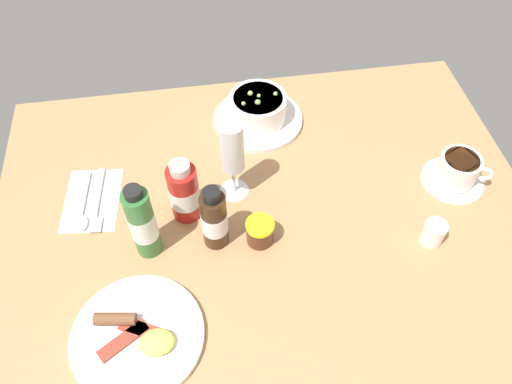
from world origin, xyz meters
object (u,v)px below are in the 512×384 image
(creamer_jug, at_px, (433,232))
(sauce_bottle_red, at_px, (184,192))
(cutlery_setting, at_px, (92,201))
(coffee_cup, at_px, (457,171))
(wine_glass, at_px, (232,151))
(breakfast_plate, at_px, (138,336))
(sauce_bottle_green, at_px, (142,223))
(jam_jar, at_px, (260,232))
(porridge_bowl, at_px, (258,110))
(sauce_bottle_brown, at_px, (214,220))

(creamer_jug, bearing_deg, sauce_bottle_red, -16.87)
(cutlery_setting, height_order, coffee_cup, coffee_cup)
(cutlery_setting, xyz_separation_m, wine_glass, (-0.30, 0.02, 0.12))
(cutlery_setting, bearing_deg, breakfast_plate, 106.73)
(coffee_cup, height_order, sauce_bottle_green, sauce_bottle_green)
(coffee_cup, bearing_deg, cutlery_setting, -4.69)
(creamer_jug, distance_m, jam_jar, 0.33)
(coffee_cup, relative_size, jam_jar, 2.37)
(sauce_bottle_green, xyz_separation_m, sauce_bottle_red, (-0.08, -0.07, -0.02))
(coffee_cup, xyz_separation_m, creamer_jug, (0.10, 0.13, -0.01))
(coffee_cup, relative_size, sauce_bottle_green, 0.72)
(porridge_bowl, distance_m, sauce_bottle_brown, 0.34)
(cutlery_setting, relative_size, sauce_bottle_green, 0.96)
(porridge_bowl, xyz_separation_m, creamer_jug, (-0.28, 0.38, -0.01))
(breakfast_plate, bearing_deg, sauce_bottle_brown, -130.47)
(wine_glass, distance_m, sauce_bottle_green, 0.22)
(porridge_bowl, height_order, wine_glass, wine_glass)
(cutlery_setting, distance_m, wine_glass, 0.32)
(cutlery_setting, bearing_deg, wine_glass, 176.86)
(cutlery_setting, xyz_separation_m, coffee_cup, (-0.76, 0.06, 0.03))
(sauce_bottle_brown, xyz_separation_m, breakfast_plate, (0.15, 0.18, -0.06))
(cutlery_setting, bearing_deg, sauce_bottle_brown, 151.80)
(creamer_jug, bearing_deg, sauce_bottle_green, -7.01)
(porridge_bowl, bearing_deg, wine_glass, 67.57)
(sauce_bottle_green, bearing_deg, sauce_bottle_brown, 179.50)
(porridge_bowl, relative_size, sauce_bottle_brown, 1.37)
(wine_glass, height_order, jam_jar, wine_glass)
(porridge_bowl, xyz_separation_m, jam_jar, (0.05, 0.33, -0.01))
(creamer_jug, xyz_separation_m, sauce_bottle_red, (0.46, -0.14, 0.04))
(creamer_jug, relative_size, sauce_bottle_green, 0.31)
(cutlery_setting, distance_m, jam_jar, 0.36)
(breakfast_plate, bearing_deg, cutlery_setting, -73.27)
(wine_glass, relative_size, breakfast_plate, 0.84)
(creamer_jug, height_order, sauce_bottle_brown, sauce_bottle_brown)
(coffee_cup, distance_m, wine_glass, 0.48)
(creamer_jug, relative_size, sauce_bottle_red, 0.38)
(cutlery_setting, relative_size, wine_glass, 0.91)
(sauce_bottle_brown, bearing_deg, wine_glass, -113.52)
(sauce_bottle_red, bearing_deg, sauce_bottle_green, 43.51)
(sauce_bottle_brown, relative_size, sauce_bottle_red, 1.04)
(creamer_jug, bearing_deg, breakfast_plate, 11.34)
(cutlery_setting, distance_m, sauce_bottle_red, 0.21)
(porridge_bowl, xyz_separation_m, wine_glass, (0.08, 0.20, 0.09))
(coffee_cup, xyz_separation_m, wine_glass, (0.46, -0.05, 0.09))
(cutlery_setting, bearing_deg, sauce_bottle_green, 131.79)
(coffee_cup, bearing_deg, creamer_jug, 52.49)
(porridge_bowl, xyz_separation_m, breakfast_plate, (0.28, 0.49, -0.03))
(creamer_jug, xyz_separation_m, breakfast_plate, (0.56, 0.11, -0.02))
(jam_jar, height_order, sauce_bottle_brown, sauce_bottle_brown)
(cutlery_setting, relative_size, coffee_cup, 1.33)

